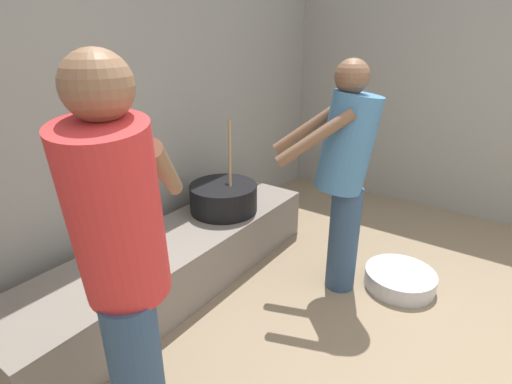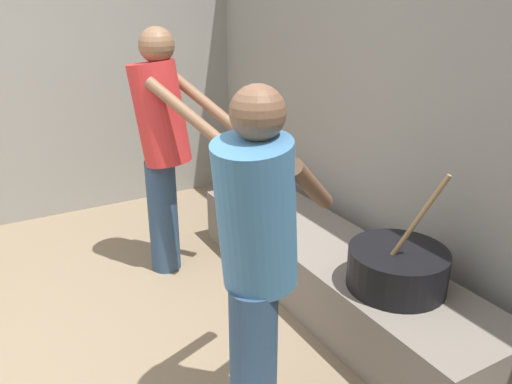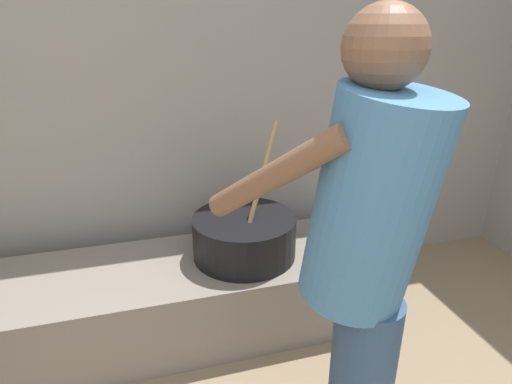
# 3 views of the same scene
# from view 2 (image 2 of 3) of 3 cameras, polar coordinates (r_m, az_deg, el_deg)

# --- Properties ---
(block_enclosure_rear) EXTENTS (5.09, 0.20, 2.32)m
(block_enclosure_rear) POSITION_cam_2_polar(r_m,az_deg,el_deg) (3.17, 18.05, 8.29)
(block_enclosure_rear) COLOR gray
(block_enclosure_rear) RESTS_ON ground_plane
(hearth_ledge) EXTENTS (2.36, 0.60, 0.39)m
(hearth_ledge) POSITION_cam_2_polar(r_m,az_deg,el_deg) (3.26, 8.31, -8.85)
(hearth_ledge) COLOR slate
(hearth_ledge) RESTS_ON ground_plane
(cooking_pot_main) EXTENTS (0.51, 0.51, 0.66)m
(cooking_pot_main) POSITION_cam_2_polar(r_m,az_deg,el_deg) (2.77, 15.34, -8.11)
(cooking_pot_main) COLOR black
(cooking_pot_main) RESTS_ON hearth_ledge
(cook_in_blue_shirt) EXTENTS (0.64, 0.71, 1.53)m
(cook_in_blue_shirt) POSITION_cam_2_polar(r_m,az_deg,el_deg) (2.02, 0.09, -6.92)
(cook_in_blue_shirt) COLOR navy
(cook_in_blue_shirt) RESTS_ON ground_plane
(cook_in_red_shirt) EXTENTS (0.72, 0.68, 1.63)m
(cook_in_red_shirt) POSITION_cam_2_polar(r_m,az_deg,el_deg) (3.36, -10.32, 5.70)
(cook_in_red_shirt) COLOR navy
(cook_in_red_shirt) RESTS_ON ground_plane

